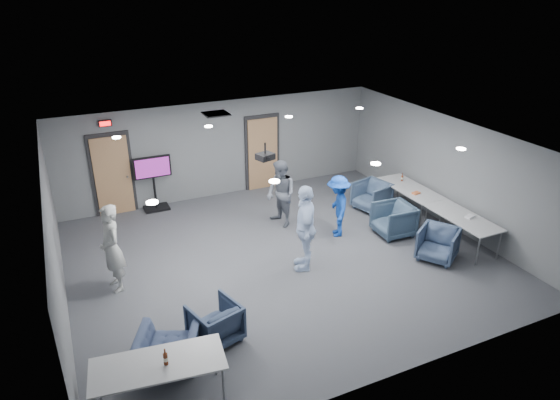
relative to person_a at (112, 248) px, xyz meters
name	(u,v)px	position (x,y,z in m)	size (l,w,h in m)	color
floor	(283,258)	(3.53, -0.34, -0.91)	(9.00, 9.00, 0.00)	#3E4046
ceiling	(283,142)	(3.53, -0.34, 1.79)	(9.00, 9.00, 0.00)	silver
wall_back	(222,149)	(3.53, 3.66, 0.44)	(9.00, 0.02, 2.70)	slate
wall_front	(398,306)	(3.53, -4.34, 0.44)	(9.00, 0.02, 2.70)	slate
wall_left	(55,247)	(-0.97, -0.34, 0.44)	(0.02, 8.00, 2.70)	slate
wall_right	(447,171)	(8.03, -0.34, 0.44)	(0.02, 8.00, 2.70)	slate
door_left	(113,175)	(0.53, 3.61, 0.16)	(1.06, 0.17, 2.24)	black
door_right	(262,153)	(4.73, 3.61, 0.16)	(1.06, 0.17, 2.24)	black
exit_sign	(105,123)	(0.53, 3.59, 1.54)	(0.32, 0.08, 0.16)	black
hvac_diffuser	(216,114)	(3.03, 2.46, 1.78)	(0.60, 0.60, 0.03)	black
downlights	(283,143)	(3.53, -0.34, 1.78)	(6.18, 3.78, 0.02)	white
person_a	(112,248)	(0.00, 0.00, 0.00)	(0.66, 0.43, 1.81)	#A0A3A0
person_b	(281,194)	(4.18, 1.17, -0.06)	(0.82, 0.64, 1.69)	slate
person_c	(305,228)	(3.80, -0.88, 0.05)	(1.12, 0.47, 1.91)	#C6DCFF
person_d	(338,206)	(5.19, 0.11, -0.15)	(0.98, 0.56, 1.52)	#173E99
chair_right_a	(372,196)	(6.78, 0.97, -0.52)	(0.82, 0.85, 0.77)	#3B4D66
chair_right_b	(393,220)	(6.43, -0.46, -0.51)	(0.84, 0.86, 0.79)	#34475B
chair_right_c	(438,244)	(6.62, -1.81, -0.54)	(0.79, 0.82, 0.74)	#3A4A65
chair_front_a	(215,322)	(1.31, -2.34, -0.55)	(0.77, 0.79, 0.72)	#323F57
chair_front_b	(168,349)	(0.44, -2.62, -0.60)	(0.96, 0.84, 0.62)	#36415D
table_right_a	(410,189)	(7.53, 0.36, -0.22)	(0.80, 1.91, 0.73)	silver
table_right_b	(463,218)	(7.53, -1.54, -0.22)	(0.78, 1.86, 0.73)	silver
table_front_left	(158,366)	(0.16, -3.34, -0.22)	(1.99, 1.03, 0.73)	silver
bottle_front	(166,359)	(0.27, -3.41, -0.08)	(0.07, 0.07, 0.27)	#56220E
bottle_right	(402,178)	(7.62, 0.83, -0.09)	(0.06, 0.06, 0.23)	#56220E
snack_box	(416,193)	(7.41, -0.03, -0.16)	(0.19, 0.13, 0.04)	#D96836
wrapper	(470,216)	(7.65, -1.63, -0.15)	(0.20, 0.14, 0.05)	white
tv_stand	(154,180)	(1.52, 3.40, -0.06)	(0.97, 0.46, 1.49)	black
projector	(265,156)	(3.20, -0.21, 1.50)	(0.39, 0.36, 0.35)	black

